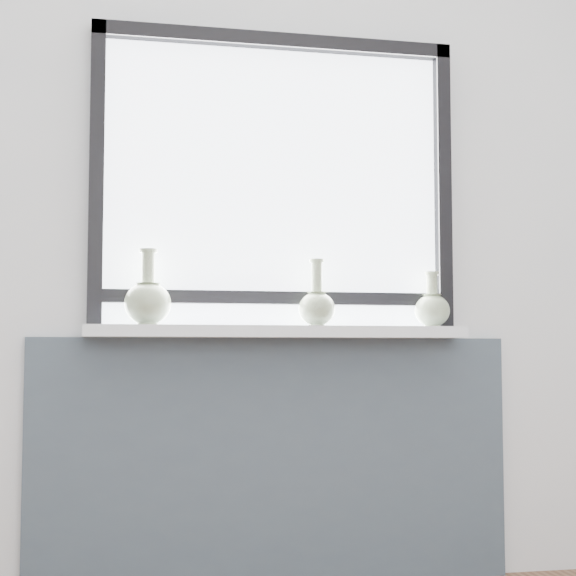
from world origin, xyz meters
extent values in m
cube|color=silver|center=(0.00, 1.81, 1.30)|extent=(3.60, 0.02, 2.60)
cube|color=#3D4A55|center=(0.00, 1.78, 0.43)|extent=(1.70, 0.03, 0.86)
cube|color=white|center=(0.00, 1.71, 0.88)|extent=(1.32, 0.18, 0.04)
cube|color=black|center=(-0.62, 1.76, 1.43)|extent=(0.05, 0.06, 1.05)
cube|color=black|center=(0.62, 1.76, 1.43)|extent=(0.05, 0.06, 1.05)
cube|color=black|center=(0.00, 1.76, 1.92)|extent=(1.30, 0.06, 0.05)
cube|color=black|center=(0.00, 1.76, 1.00)|extent=(1.20, 0.05, 0.04)
cube|color=white|center=(0.00, 1.79, 1.40)|extent=(1.20, 0.01, 1.00)
cylinder|color=#9CAD89|center=(-0.45, 1.71, 0.90)|extent=(0.07, 0.07, 0.01)
ellipsoid|color=#9CAD89|center=(-0.45, 1.71, 0.97)|extent=(0.16, 0.16, 0.14)
cone|color=#9CAD89|center=(-0.45, 1.71, 1.03)|extent=(0.09, 0.09, 0.03)
cylinder|color=#9CAD89|center=(-0.45, 1.71, 1.08)|extent=(0.04, 0.04, 0.12)
cylinder|color=#9CAD89|center=(-0.45, 1.71, 1.15)|extent=(0.06, 0.06, 0.01)
cylinder|color=#9CAD89|center=(0.13, 1.69, 0.90)|extent=(0.06, 0.06, 0.01)
ellipsoid|color=#9CAD89|center=(0.13, 1.69, 0.96)|extent=(0.13, 0.13, 0.12)
cone|color=#9CAD89|center=(0.13, 1.69, 1.00)|extent=(0.07, 0.07, 0.03)
cylinder|color=#9CAD89|center=(0.13, 1.69, 1.06)|extent=(0.04, 0.04, 0.12)
cylinder|color=#9CAD89|center=(0.13, 1.69, 1.13)|extent=(0.05, 0.05, 0.01)
cylinder|color=#9CAD89|center=(0.56, 1.71, 0.90)|extent=(0.06, 0.06, 0.01)
ellipsoid|color=#9CAD89|center=(0.56, 1.71, 0.96)|extent=(0.13, 0.13, 0.12)
cone|color=#9CAD89|center=(0.56, 1.71, 1.00)|extent=(0.07, 0.07, 0.03)
cylinder|color=#9CAD89|center=(0.56, 1.71, 1.04)|extent=(0.04, 0.04, 0.09)
cylinder|color=#9CAD89|center=(0.56, 1.71, 1.09)|extent=(0.05, 0.05, 0.01)
camera|label=1|loc=(-0.57, -1.28, 0.81)|focal=55.00mm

